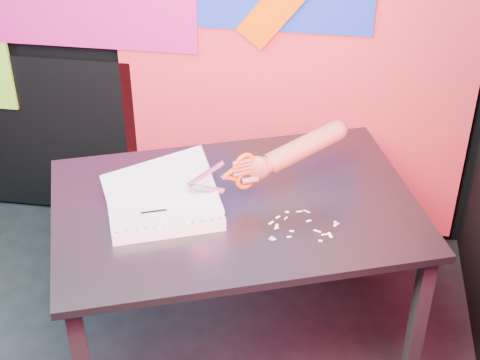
# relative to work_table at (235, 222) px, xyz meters

# --- Properties ---
(backdrop) EXTENTS (2.88, 0.05, 2.08)m
(backdrop) POSITION_rel_work_table_xyz_m (-0.45, 0.84, 0.29)
(backdrop) COLOR red
(backdrop) RESTS_ON ground
(work_table) EXTENTS (1.52, 1.26, 0.75)m
(work_table) POSITION_rel_work_table_xyz_m (0.00, 0.00, 0.00)
(work_table) COLOR #272727
(work_table) RESTS_ON ground
(printout_stack) EXTENTS (0.47, 0.40, 0.20)m
(printout_stack) POSITION_rel_work_table_xyz_m (-0.24, -0.10, 0.11)
(printout_stack) COLOR beige
(printout_stack) RESTS_ON work_table
(scissors) EXTENTS (0.22, 0.15, 0.15)m
(scissors) POSITION_rel_work_table_xyz_m (0.02, 0.01, 0.21)
(scissors) COLOR #A9B6D1
(scissors) RESTS_ON printout_stack
(hand_forearm) EXTENTS (0.38, 0.27, 0.16)m
(hand_forearm) POSITION_rel_work_table_xyz_m (0.20, 0.12, 0.25)
(hand_forearm) COLOR #984931
(hand_forearm) RESTS_ON work_table
(paper_clippings) EXTENTS (0.24, 0.19, 0.00)m
(paper_clippings) POSITION_rel_work_table_xyz_m (0.25, -0.10, 0.08)
(paper_clippings) COLOR silver
(paper_clippings) RESTS_ON work_table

